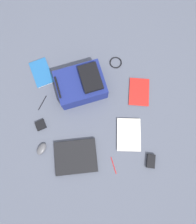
{
  "coord_description": "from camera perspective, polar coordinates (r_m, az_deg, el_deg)",
  "views": [
    {
      "loc": [
        -0.02,
        -0.35,
        1.67
      ],
      "look_at": [
        0.03,
        -0.0,
        0.02
      ],
      "focal_mm": 31.23,
      "sensor_mm": 36.0,
      "label": 1
    }
  ],
  "objects": [
    {
      "name": "ground_plane",
      "position": [
        1.71,
        -0.98,
        -0.11
      ],
      "size": [
        3.4,
        3.4,
        0.0
      ],
      "primitive_type": "plane",
      "color": "#4C5160"
    },
    {
      "name": "backpack",
      "position": [
        1.69,
        -4.93,
        8.0
      ],
      "size": [
        0.45,
        0.37,
        0.21
      ],
      "color": "navy",
      "rests_on": "ground_plane"
    },
    {
      "name": "laptop",
      "position": [
        1.67,
        -6.56,
        -12.91
      ],
      "size": [
        0.35,
        0.28,
        0.03
      ],
      "color": "black",
      "rests_on": "ground_plane"
    },
    {
      "name": "book_blue",
      "position": [
        1.69,
        8.98,
        -6.57
      ],
      "size": [
        0.24,
        0.3,
        0.02
      ],
      "color": "silver",
      "rests_on": "ground_plane"
    },
    {
      "name": "book_manual",
      "position": [
        1.89,
        -16.2,
        10.99
      ],
      "size": [
        0.22,
        0.29,
        0.02
      ],
      "color": "silver",
      "rests_on": "ground_plane"
    },
    {
      "name": "book_comic",
      "position": [
        1.79,
        11.92,
        5.76
      ],
      "size": [
        0.22,
        0.29,
        0.01
      ],
      "color": "silver",
      "rests_on": "ground_plane"
    },
    {
      "name": "computer_mouse",
      "position": [
        1.72,
        -16.2,
        -10.33
      ],
      "size": [
        0.11,
        0.12,
        0.03
      ],
      "primitive_type": "ellipsoid",
      "rotation": [
        0.0,
        0.0,
        5.64
      ],
      "color": "#4C4C51",
      "rests_on": "ground_plane"
    },
    {
      "name": "cable_coil",
      "position": [
        1.87,
        5.22,
        14.21
      ],
      "size": [
        0.11,
        0.11,
        0.01
      ],
      "primitive_type": "torus",
      "color": "black",
      "rests_on": "ground_plane"
    },
    {
      "name": "power_brick",
      "position": [
        1.72,
        15.19,
        -13.7
      ],
      "size": [
        0.09,
        0.13,
        0.03
      ],
      "primitive_type": "cube",
      "rotation": [
        0.0,
        0.0,
        -0.26
      ],
      "color": "black",
      "rests_on": "ground_plane"
    },
    {
      "name": "pen_black",
      "position": [
        1.8,
        -16.0,
        2.62
      ],
      "size": [
        0.09,
        0.13,
        0.01
      ],
      "primitive_type": "cylinder",
      "rotation": [
        1.57,
        0.0,
        2.57
      ],
      "color": "black",
      "rests_on": "ground_plane"
    },
    {
      "name": "pen_blue",
      "position": [
        1.68,
        4.58,
        -15.32
      ],
      "size": [
        0.03,
        0.14,
        0.01
      ],
      "primitive_type": "cylinder",
      "rotation": [
        1.57,
        0.0,
        0.17
      ],
      "color": "red",
      "rests_on": "ground_plane"
    },
    {
      "name": "earbud_pouch",
      "position": [
        1.75,
        -16.45,
        -3.69
      ],
      "size": [
        0.1,
        0.1,
        0.02
      ],
      "primitive_type": "cube",
      "rotation": [
        0.0,
        0.0,
        0.28
      ],
      "color": "black",
      "rests_on": "ground_plane"
    }
  ]
}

